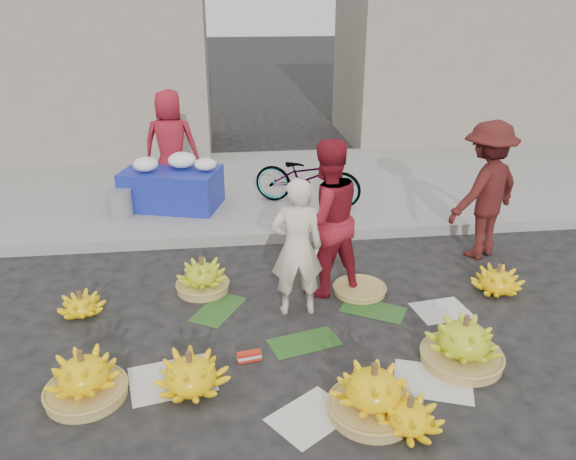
{
  "coord_description": "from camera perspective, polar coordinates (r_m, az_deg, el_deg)",
  "views": [
    {
      "loc": [
        -0.79,
        -4.6,
        3.04
      ],
      "look_at": [
        -0.12,
        0.88,
        0.7
      ],
      "focal_mm": 35.0,
      "sensor_mm": 36.0,
      "label": 1
    }
  ],
  "objects": [
    {
      "name": "banana_bunch_5",
      "position": [
        6.57,
        20.51,
        -4.79
      ],
      "size": [
        0.62,
        0.62,
        0.33
      ],
      "rotation": [
        0.0,
        0.0,
        -0.22
      ],
      "color": "yellow",
      "rests_on": "ground"
    },
    {
      "name": "building_right",
      "position": [
        13.4,
        17.38,
        19.68
      ],
      "size": [
        5.0,
        3.0,
        5.0
      ],
      "primitive_type": "cube",
      "color": "gray",
      "rests_on": "sidewalk"
    },
    {
      "name": "banana_bunch_6",
      "position": [
        6.12,
        -20.27,
        -7.2
      ],
      "size": [
        0.52,
        0.52,
        0.27
      ],
      "rotation": [
        0.0,
        0.0,
        0.34
      ],
      "color": "yellow",
      "rests_on": "ground"
    },
    {
      "name": "banana_bunch_2",
      "position": [
        4.54,
        8.62,
        -16.0
      ],
      "size": [
        0.7,
        0.7,
        0.47
      ],
      "rotation": [
        0.0,
        0.0,
        0.18
      ],
      "color": "#9F8243",
      "rests_on": "ground"
    },
    {
      "name": "flower_vendor",
      "position": [
        8.67,
        -11.82,
        8.47
      ],
      "size": [
        0.84,
        0.59,
        1.64
      ],
      "primitive_type": "imported",
      "rotation": [
        0.0,
        0.0,
        3.06
      ],
      "color": "maroon",
      "rests_on": "sidewalk"
    },
    {
      "name": "vendor_cream",
      "position": [
        5.54,
        0.9,
        -1.81
      ],
      "size": [
        0.53,
        0.35,
        1.44
      ],
      "primitive_type": "imported",
      "rotation": [
        0.0,
        0.0,
        3.14
      ],
      "color": "beige",
      "rests_on": "ground"
    },
    {
      "name": "ground",
      "position": [
        5.57,
        2.39,
        -10.15
      ],
      "size": [
        80.0,
        80.0,
        0.0
      ],
      "primitive_type": "plane",
      "color": "black",
      "rests_on": "ground"
    },
    {
      "name": "flower_table",
      "position": [
        8.4,
        -11.65,
        4.47
      ],
      "size": [
        1.53,
        1.19,
        0.79
      ],
      "rotation": [
        0.0,
        0.0,
        -0.29
      ],
      "color": "navy",
      "rests_on": "sidewalk"
    },
    {
      "name": "bicycle",
      "position": [
        8.3,
        2.0,
        5.44
      ],
      "size": [
        1.17,
        1.7,
        0.85
      ],
      "primitive_type": "imported",
      "rotation": [
        0.0,
        0.0,
        1.15
      ],
      "color": "gray",
      "rests_on": "sidewalk"
    },
    {
      "name": "curb",
      "position": [
        7.46,
        -0.28,
        -0.46
      ],
      "size": [
        40.0,
        0.25,
        0.15
      ],
      "primitive_type": "cube",
      "color": "gray",
      "rests_on": "ground"
    },
    {
      "name": "vendor_red",
      "position": [
        5.91,
        3.85,
        1.18
      ],
      "size": [
        0.99,
        0.87,
        1.7
      ],
      "primitive_type": "imported",
      "rotation": [
        0.0,
        0.0,
        3.45
      ],
      "color": "maroon",
      "rests_on": "ground"
    },
    {
      "name": "building_left",
      "position": [
        12.27,
        -23.04,
        16.38
      ],
      "size": [
        6.0,
        3.0,
        4.0
      ],
      "primitive_type": "cube",
      "color": "gray",
      "rests_on": "sidewalk"
    },
    {
      "name": "sidewalk",
      "position": [
        9.42,
        -1.76,
        4.5
      ],
      "size": [
        40.0,
        4.0,
        0.12
      ],
      "primitive_type": "cube",
      "color": "gray",
      "rests_on": "ground"
    },
    {
      "name": "basket_spare",
      "position": [
        6.25,
        7.28,
        -6.03
      ],
      "size": [
        0.65,
        0.65,
        0.06
      ],
      "primitive_type": "cylinder",
      "rotation": [
        0.0,
        0.0,
        0.18
      ],
      "color": "#9F8243",
      "rests_on": "ground"
    },
    {
      "name": "man_striped",
      "position": [
        7.16,
        19.42,
        3.8
      ],
      "size": [
        1.26,
        1.08,
        1.7
      ],
      "primitive_type": "imported",
      "rotation": [
        0.0,
        0.0,
        3.64
      ],
      "color": "maroon",
      "rests_on": "ground"
    },
    {
      "name": "banana_bunch_7",
      "position": [
        6.24,
        -8.71,
        -4.73
      ],
      "size": [
        0.58,
        0.58,
        0.4
      ],
      "rotation": [
        0.0,
        0.0,
        0.24
      ],
      "color": "#9F8243",
      "rests_on": "ground"
    },
    {
      "name": "incense_stack",
      "position": [
        5.14,
        -3.96,
        -12.68
      ],
      "size": [
        0.22,
        0.1,
        0.09
      ],
      "primitive_type": "cube",
      "rotation": [
        0.0,
        0.0,
        0.18
      ],
      "color": "red",
      "rests_on": "ground"
    },
    {
      "name": "newspaper_scatter",
      "position": [
        4.93,
        3.91,
        -15.15
      ],
      "size": [
        3.2,
        1.8,
        0.0
      ],
      "primitive_type": null,
      "color": "silver",
      "rests_on": "ground"
    },
    {
      "name": "banana_bunch_4",
      "position": [
        5.25,
        17.4,
        -10.84
      ],
      "size": [
        0.81,
        0.81,
        0.48
      ],
      "rotation": [
        0.0,
        0.0,
        0.35
      ],
      "color": "#9F8243",
      "rests_on": "ground"
    },
    {
      "name": "banana_bunch_3",
      "position": [
        4.5,
        12.21,
        -17.96
      ],
      "size": [
        0.6,
        0.6,
        0.3
      ],
      "rotation": [
        0.0,
        0.0,
        0.41
      ],
      "color": "yellow",
      "rests_on": "ground"
    },
    {
      "name": "banana_leaves",
      "position": [
        5.72,
        1.07,
        -9.1
      ],
      "size": [
        2.0,
        1.0,
        0.0
      ],
      "primitive_type": null,
      "color": "#1E4A18",
      "rests_on": "ground"
    },
    {
      "name": "banana_bunch_1",
      "position": [
        4.81,
        -9.9,
        -14.17
      ],
      "size": [
        0.78,
        0.78,
        0.37
      ],
      "rotation": [
        0.0,
        0.0,
        0.39
      ],
      "color": "yellow",
      "rests_on": "ground"
    },
    {
      "name": "grey_bucket",
      "position": [
        8.24,
        -16.68,
        2.63
      ],
      "size": [
        0.34,
        0.34,
        0.39
      ],
      "primitive_type": "cylinder",
      "color": "slate",
      "rests_on": "sidewalk"
    },
    {
      "name": "banana_bunch_0",
      "position": [
        4.94,
        -20.02,
        -13.92
      ],
      "size": [
        0.64,
        0.64,
        0.45
      ],
      "rotation": [
        0.0,
        0.0,
        0.09
      ],
      "color": "#9F8243",
      "rests_on": "ground"
    }
  ]
}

